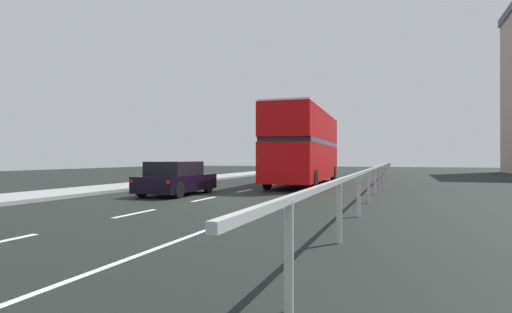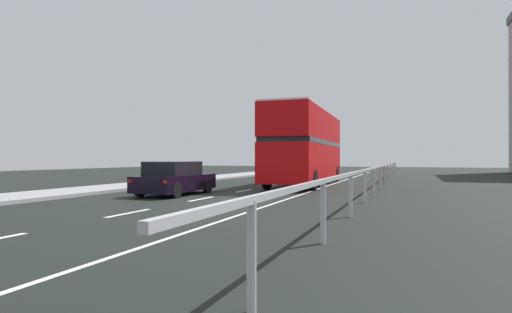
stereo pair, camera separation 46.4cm
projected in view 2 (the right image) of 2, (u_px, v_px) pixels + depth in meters
ground_plane at (208, 199)px, 15.72m from camera, size 75.19×120.00×0.10m
near_sidewalk_kerb at (79, 191)px, 18.03m from camera, size 2.91×80.00×0.14m
lane_paint_markings at (308, 185)px, 23.04m from camera, size 3.18×46.00×0.01m
bridge_side_railing at (382, 169)px, 22.00m from camera, size 0.10×42.00×1.17m
double_decker_bus_red at (306, 145)px, 23.39m from camera, size 2.95×11.13×4.25m
hatchback_car_near at (175, 179)px, 17.04m from camera, size 1.87×4.06×1.40m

